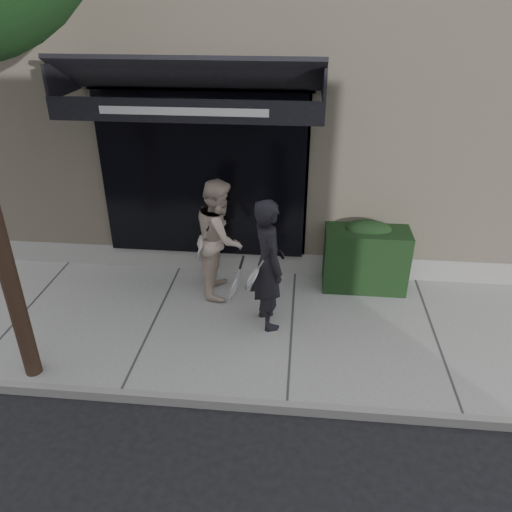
# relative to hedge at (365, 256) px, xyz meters

# --- Properties ---
(ground) EXTENTS (80.00, 80.00, 0.00)m
(ground) POSITION_rel_hedge_xyz_m (-1.10, -1.25, -0.66)
(ground) COLOR black
(ground) RESTS_ON ground
(sidewalk) EXTENTS (20.00, 3.00, 0.12)m
(sidewalk) POSITION_rel_hedge_xyz_m (-1.10, -1.25, -0.60)
(sidewalk) COLOR gray
(sidewalk) RESTS_ON ground
(curb) EXTENTS (20.00, 0.10, 0.14)m
(curb) POSITION_rel_hedge_xyz_m (-1.10, -2.80, -0.59)
(curb) COLOR gray
(curb) RESTS_ON ground
(building_facade) EXTENTS (14.30, 8.04, 5.64)m
(building_facade) POSITION_rel_hedge_xyz_m (-1.11, 3.71, 2.08)
(building_facade) COLOR beige
(building_facade) RESTS_ON ground
(hedge) EXTENTS (1.30, 0.70, 1.14)m
(hedge) POSITION_rel_hedge_xyz_m (0.00, 0.00, 0.00)
(hedge) COLOR black
(hedge) RESTS_ON sidewalk
(pedestrian_front) EXTENTS (0.87, 0.91, 1.90)m
(pedestrian_front) POSITION_rel_hedge_xyz_m (-1.46, -1.19, 0.41)
(pedestrian_front) COLOR black
(pedestrian_front) RESTS_ON sidewalk
(pedestrian_back) EXTENTS (0.77, 0.95, 1.85)m
(pedestrian_back) POSITION_rel_hedge_xyz_m (-2.26, -0.37, 0.39)
(pedestrian_back) COLOR beige
(pedestrian_back) RESTS_ON sidewalk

